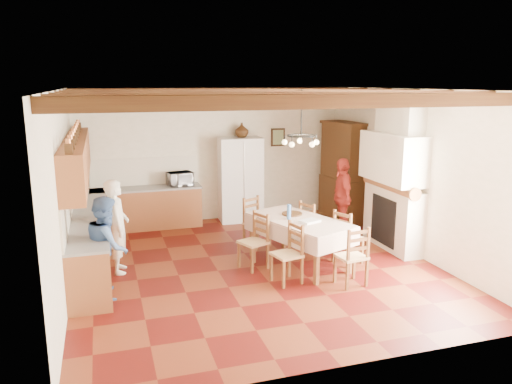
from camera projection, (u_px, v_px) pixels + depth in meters
floor at (256, 267)px, 8.61m from camera, size 6.00×6.50×0.02m
ceiling at (256, 89)px, 7.96m from camera, size 6.00×6.50×0.02m
wall_back at (213, 155)px, 11.33m from camera, size 6.00×0.02×3.00m
wall_front at (347, 239)px, 5.25m from camera, size 6.00×0.02×3.00m
wall_left at (63, 193)px, 7.41m from camera, size 0.02×6.50×3.00m
wall_right at (412, 172)px, 9.16m from camera, size 0.02×6.50×3.00m
ceiling_beams at (256, 95)px, 7.98m from camera, size 6.00×6.30×0.16m
lower_cabinets_left at (91, 239)px, 8.71m from camera, size 0.60×4.30×0.86m
lower_cabinets_back at (147, 209)px, 10.82m from camera, size 2.30×0.60×0.86m
countertop_left at (89, 214)px, 8.62m from camera, size 0.62×4.30×0.04m
countertop_back at (146, 188)px, 10.72m from camera, size 2.34×0.62×0.04m
backsplash_left at (70, 197)px, 8.46m from camera, size 0.03×4.30×0.60m
backsplash_back at (144, 171)px, 10.92m from camera, size 2.30×0.03×0.60m
upper_cabinets at (77, 159)px, 8.37m from camera, size 0.35×4.20×0.70m
fireplace at (392, 176)px, 9.28m from camera, size 0.56×1.60×2.80m
wall_picture at (278, 137)px, 11.67m from camera, size 0.34×0.03×0.42m
refrigerator at (239, 179)px, 11.38m from camera, size 1.00×0.84×1.90m
hutch at (343, 172)px, 11.23m from camera, size 0.67×1.30×2.26m
dining_table at (299, 224)px, 8.57m from camera, size 1.54×2.08×0.82m
chandelier at (301, 136)px, 8.24m from camera, size 0.47×0.47×0.03m
chair_left_near at (287, 254)px, 7.84m from camera, size 0.48×0.50×0.96m
chair_left_far at (253, 241)px, 8.45m from camera, size 0.53×0.54×0.96m
chair_right_near at (348, 237)px, 8.69m from camera, size 0.53×0.54×0.96m
chair_right_far at (313, 226)px, 9.34m from camera, size 0.52×0.53×0.96m
chair_end_near at (351, 255)px, 7.76m from camera, size 0.47×0.45×0.96m
chair_end_far at (257, 222)px, 9.57m from camera, size 0.55×0.54×0.96m
person_man at (117, 226)px, 8.22m from camera, size 0.39×0.59×1.58m
person_woman_blue at (107, 246)px, 7.33m from camera, size 0.57×0.74×1.51m
person_woman_red at (342, 197)px, 10.28m from camera, size 0.58×1.00×1.61m
microwave at (180, 179)px, 10.90m from camera, size 0.59×0.46×0.29m
fridge_vase at (242, 130)px, 11.15m from camera, size 0.32×0.32×0.32m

